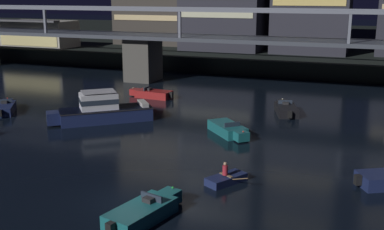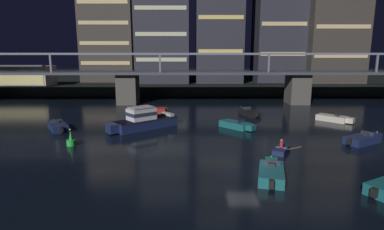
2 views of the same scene
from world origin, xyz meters
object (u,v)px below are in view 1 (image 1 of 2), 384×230
Objects in this scene: speedboat_mid_center at (4,108)px; speedboat_far_left at (286,109)px; speedboat_mid_right at (152,94)px; cabin_cruiser_near_left at (102,110)px; waterfront_pavilion at (40,34)px; dinghy_with_paddler at (226,179)px; river_bridge at (264,52)px; speedboat_near_center at (144,212)px; speedboat_far_center at (229,129)px.

speedboat_mid_center and speedboat_far_left have the same top height.
speedboat_mid_center is 0.92× the size of speedboat_mid_right.
cabin_cruiser_near_left is 10.70m from speedboat_mid_right.
waterfront_pavilion is at bearing 145.64° from speedboat_mid_right.
river_bridge is at bearing 98.33° from dinghy_with_paddler.
speedboat_near_center is 1.01× the size of speedboat_far_left.
speedboat_mid_right is 15.87m from speedboat_far_center.
waterfront_pavilion reaches higher than speedboat_far_left.
river_bridge is 19.69× the size of speedboat_far_left.
river_bridge reaches higher than speedboat_far_center.
waterfront_pavilion is at bearing 132.03° from speedboat_near_center.
speedboat_near_center is at bearing -89.10° from speedboat_far_center.
cabin_cruiser_near_left is at bearing 2.53° from speedboat_mid_center.
speedboat_far_left is (4.73, -11.27, -3.93)m from river_bridge.
dinghy_with_paddler reaches higher than speedboat_mid_center.
dinghy_with_paddler reaches higher than speedboat_far_center.
speedboat_far_left is (14.98, -2.01, 0.00)m from speedboat_mid_right.
speedboat_mid_right is 15.12m from speedboat_far_left.
speedboat_far_left is (25.39, 9.14, 0.00)m from speedboat_mid_center.
speedboat_mid_center is 1.08× the size of speedboat_far_center.
river_bridge is 22.59m from cabin_cruiser_near_left.
waterfront_pavilion reaches higher than speedboat_far_center.
speedboat_mid_right is 1.17× the size of speedboat_far_center.
speedboat_near_center and speedboat_far_left have the same top height.
river_bridge is at bearing 92.92° from speedboat_near_center.
speedboat_far_left is 9.12m from speedboat_far_center.
speedboat_mid_center is at bearing -177.47° from cabin_cruiser_near_left.
speedboat_mid_center is 26.72m from dinghy_with_paddler.
speedboat_mid_right is 1.02× the size of speedboat_far_left.
speedboat_near_center is at bearing -47.97° from waterfront_pavilion.
speedboat_mid_right and speedboat_far_center have the same top height.
speedboat_mid_center is at bearing 159.47° from dinghy_with_paddler.
waterfront_pavilion reaches higher than cabin_cruiser_near_left.
cabin_cruiser_near_left is at bearing -179.47° from speedboat_far_center.
waterfront_pavilion is 1.48× the size of cabin_cruiser_near_left.
waterfront_pavilion is 37.74m from speedboat_mid_right.
cabin_cruiser_near_left is at bearing -89.16° from speedboat_mid_right.
river_bridge reaches higher than speedboat_mid_right.
river_bridge reaches higher than waterfront_pavilion.
speedboat_far_center is at bearing -110.21° from speedboat_far_left.
cabin_cruiser_near_left is 11.69m from speedboat_far_center.
waterfront_pavilion reaches higher than dinghy_with_paddler.
river_bridge is at bearing -16.12° from waterfront_pavilion.
river_bridge is 21.11× the size of speedboat_mid_center.
speedboat_far_left is 1.83× the size of dinghy_with_paddler.
speedboat_near_center is 29.20m from speedboat_mid_right.
speedboat_far_left is (2.90, 24.58, 0.00)m from speedboat_near_center.
river_bridge reaches higher than speedboat_mid_center.
speedboat_mid_right is (-12.08, 26.59, 0.00)m from speedboat_near_center.
speedboat_mid_center is (-10.56, -0.47, -0.64)m from cabin_cruiser_near_left.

